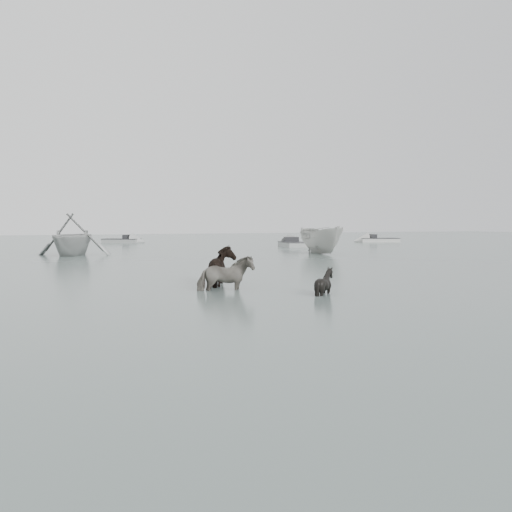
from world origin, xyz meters
The scene contains 9 objects.
ground centered at (0.00, 0.00, 0.00)m, with size 140.00×140.00×0.00m, color #505F59.
pony_pinto centered at (-2.39, 1.00, 0.69)m, with size 0.74×1.63×1.38m, color black.
pony_dark centered at (-1.92, 2.48, 0.81)m, with size 1.61×1.38×1.62m, color black.
pony_black centered at (-0.05, -0.74, 0.55)m, with size 0.89×1.00×1.10m, color black.
rowboat_trail centered at (-5.39, 20.20, 1.30)m, with size 4.26×4.94×2.60m, color #A9ABA9.
boat_small centered at (8.93, 16.23, 0.93)m, with size 1.80×4.79×1.85m, color #B0B1AC.
skiff_port centered at (11.30, 25.27, 0.38)m, with size 4.61×1.60×0.75m, color #989B98, non-canonical shape.
skiff_mid centered at (0.01, 37.98, 0.38)m, with size 4.51×1.60×0.75m, color gray, non-canonical shape.
skiff_star centered at (22.87, 30.84, 0.38)m, with size 4.96×1.60×0.75m, color beige, non-canonical shape.
Camera 1 is at (-7.66, -14.78, 2.06)m, focal length 40.00 mm.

